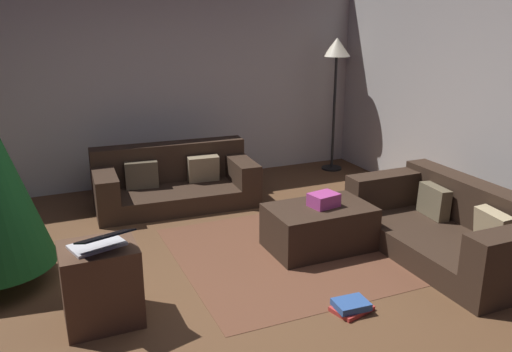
% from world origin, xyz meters
% --- Properties ---
extents(ground_plane, '(6.40, 6.40, 0.00)m').
position_xyz_m(ground_plane, '(0.00, 0.00, 0.00)').
color(ground_plane, brown).
extents(rear_partition, '(6.40, 0.12, 2.60)m').
position_xyz_m(rear_partition, '(0.00, 3.14, 1.30)').
color(rear_partition, '#BCB7B2').
rests_on(rear_partition, ground_plane).
extents(couch_left, '(1.83, 0.95, 0.65)m').
position_xyz_m(couch_left, '(0.28, 2.24, 0.25)').
color(couch_left, '#332319').
rests_on(couch_left, ground_plane).
extents(couch_right, '(0.99, 1.82, 0.63)m').
position_xyz_m(couch_right, '(2.24, -0.09, 0.25)').
color(couch_right, '#332319').
rests_on(couch_right, ground_plane).
extents(ottoman, '(0.95, 0.60, 0.41)m').
position_xyz_m(ottoman, '(1.19, 0.50, 0.21)').
color(ottoman, '#332319').
rests_on(ottoman, ground_plane).
extents(gift_box, '(0.28, 0.24, 0.12)m').
position_xyz_m(gift_box, '(1.23, 0.50, 0.47)').
color(gift_box, '#B23F8C').
rests_on(gift_box, ottoman).
extents(tv_remote, '(0.10, 0.17, 0.02)m').
position_xyz_m(tv_remote, '(1.27, 0.56, 0.42)').
color(tv_remote, black).
rests_on(tv_remote, ottoman).
extents(side_table, '(0.52, 0.44, 0.58)m').
position_xyz_m(side_table, '(-0.83, 0.05, 0.29)').
color(side_table, '#4C3323').
rests_on(side_table, ground_plane).
extents(laptop, '(0.44, 0.46, 0.17)m').
position_xyz_m(laptop, '(-0.82, -0.01, 0.63)').
color(laptop, silver).
rests_on(laptop, side_table).
extents(book_stack, '(0.32, 0.27, 0.09)m').
position_xyz_m(book_stack, '(0.86, -0.56, 0.04)').
color(book_stack, '#B7332D').
rests_on(book_stack, ground_plane).
extents(corner_lamp, '(0.36, 0.36, 1.79)m').
position_xyz_m(corner_lamp, '(2.66, 2.68, 1.53)').
color(corner_lamp, black).
rests_on(corner_lamp, ground_plane).
extents(area_rug, '(2.60, 2.00, 0.01)m').
position_xyz_m(area_rug, '(1.19, 0.50, 0.00)').
color(area_rug, brown).
rests_on(area_rug, ground_plane).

